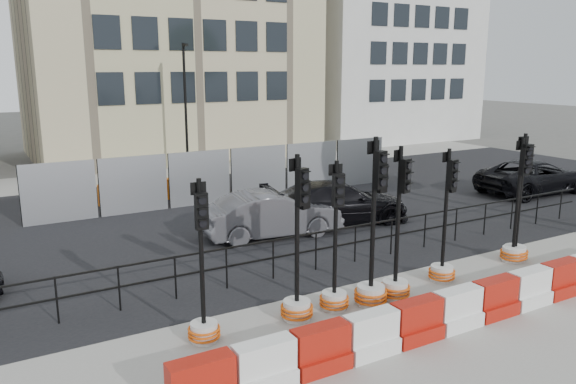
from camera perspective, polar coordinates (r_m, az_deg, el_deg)
ground at (r=13.88m, az=9.77°, el=-8.53°), size 120.00×120.00×0.00m
sidewalk_near at (r=11.92m, az=19.19°, el=-12.68°), size 40.00×6.00×0.02m
road at (r=19.49m, az=-3.41°, el=-2.11°), size 40.00×14.00×0.03m
sidewalk_far at (r=27.66m, az=-11.78°, el=2.04°), size 40.00×4.00×0.02m
building_white at (r=40.86m, az=8.99°, el=16.75°), size 12.00×9.06×16.00m
kerb_railing at (r=14.54m, az=6.86°, el=-4.58°), size 18.00×0.04×1.00m
heras_fencing at (r=21.56m, az=-7.83°, el=1.14°), size 14.33×1.72×2.00m
lamp_post_far at (r=26.47m, az=-10.35°, el=8.65°), size 0.12×0.56×6.00m
barrier_row at (r=11.90m, az=18.58°, el=-10.82°), size 12.55×0.50×0.80m
traffic_signal_a at (r=10.56m, az=-8.58°, el=-11.74°), size 0.61×0.61×3.08m
traffic_signal_b at (r=11.24m, az=1.00°, el=-9.13°), size 0.66×0.66×3.36m
traffic_signal_c at (r=11.77m, az=4.77°, el=-8.93°), size 0.62×0.62×3.16m
traffic_signal_d at (r=12.01m, az=8.58°, el=-7.53°), size 0.71×0.71×3.60m
traffic_signal_e at (r=12.47m, az=10.95°, el=-7.64°), size 0.66×0.66×3.37m
traffic_signal_f at (r=13.69m, az=15.55°, el=-5.77°), size 0.62×0.62×3.17m
traffic_signal_g at (r=15.64m, az=22.04°, el=-4.27°), size 0.64×0.64×3.24m
traffic_signal_h at (r=15.71m, az=22.22°, el=-4.13°), size 0.66×0.66×3.34m
car_b at (r=16.65m, az=-1.67°, el=-2.29°), size 2.34×4.46×1.36m
car_c at (r=18.11m, az=4.98°, el=-1.08°), size 3.72×5.48×1.38m
car_d at (r=24.41m, az=23.70°, el=1.44°), size 2.51×5.00×1.35m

